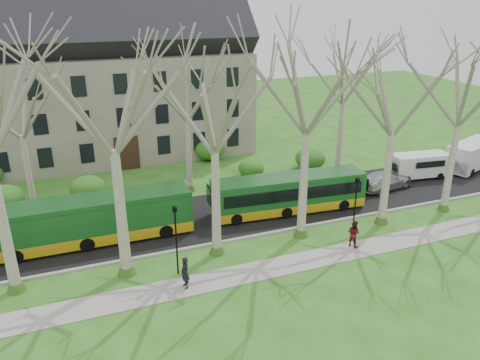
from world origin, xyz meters
name	(u,v)px	position (x,y,z in m)	size (l,w,h in m)	color
ground	(265,247)	(0.00, 0.00, 0.00)	(120.00, 120.00, 0.00)	#2D5E1B
sidewalk	(281,266)	(0.00, -2.50, 0.03)	(70.00, 2.00, 0.06)	gray
road	(235,213)	(0.00, 5.50, 0.03)	(80.00, 8.00, 0.06)	black
curb	(256,236)	(0.00, 1.50, 0.07)	(80.00, 0.25, 0.14)	#A5A39E
building	(112,73)	(-6.00, 24.00, 8.07)	(26.50, 12.20, 16.00)	slate
tree_row_verge	(265,142)	(0.00, 0.30, 7.00)	(49.00, 7.00, 14.00)	gray
tree_row_far	(195,120)	(-1.33, 11.00, 6.00)	(33.00, 7.00, 12.00)	gray
lamp_row	(272,218)	(0.00, -1.00, 2.57)	(36.22, 0.22, 4.30)	black
hedges	(150,171)	(-4.67, 14.00, 1.00)	(30.60, 8.60, 2.00)	#33651D
bus_lead	(94,219)	(-10.10, 4.70, 1.64)	(12.62, 2.63, 3.15)	#164F1D
bus_follow	(289,193)	(3.84, 4.28, 1.50)	(11.54, 2.40, 2.89)	#164F1D
sedan	(385,180)	(13.37, 5.29, 0.80)	(2.06, 5.07, 1.47)	#A9A9AD
van_a	(419,166)	(17.74, 6.28, 1.17)	(5.09, 1.85, 2.22)	silver
van_b	(472,156)	(23.89, 6.37, 1.36)	(5.98, 2.17, 2.61)	silver
pedestrian_a	(185,273)	(-5.97, -2.60, 0.99)	(0.68, 0.45, 1.87)	black
pedestrian_b	(353,233)	(5.36, -1.98, 0.96)	(0.87, 0.68, 1.80)	maroon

